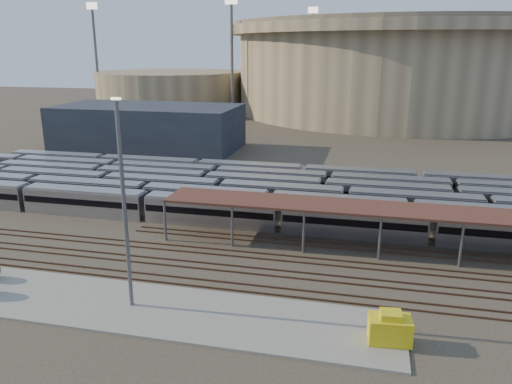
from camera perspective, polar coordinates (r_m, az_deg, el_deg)
name	(u,v)px	position (r m, az deg, el deg)	size (l,w,h in m)	color
ground	(225,250)	(59.54, -3.59, -6.61)	(420.00, 420.00, 0.00)	#383026
apron	(127,306)	(48.76, -14.58, -12.48)	(50.00, 9.00, 0.20)	gray
subway_trains	(268,193)	(75.54, 1.38, -0.11)	(130.35, 23.90, 3.60)	#A7A6AB
inspection_shed	(420,213)	(59.60, 18.23, -2.29)	(60.30, 6.00, 5.30)	#59595E
empty_tracks	(212,266)	(55.15, -5.09, -8.48)	(170.00, 9.62, 0.18)	#4C3323
stadium	(401,66)	(192.78, 16.28, 13.69)	(124.00, 124.00, 32.50)	gray
secondary_arena	(171,90)	(198.33, -9.64, 11.41)	(56.00, 56.00, 14.00)	gray
service_building	(148,127)	(120.34, -12.22, 7.27)	(42.00, 20.00, 10.00)	#1E232D
floodlight_0	(232,54)	(168.88, -2.78, 15.44)	(4.00, 1.00, 38.40)	#59595E
floodlight_1	(96,53)	(199.90, -17.83, 14.84)	(4.00, 1.00, 38.40)	#59595E
floodlight_3	(312,53)	(214.06, 6.39, 15.54)	(4.00, 1.00, 38.40)	#59595E
yard_light_pole	(124,206)	(44.91, -14.82, -1.61)	(0.81, 0.36, 18.94)	#59595E
yellow_equipment	(390,330)	(42.97, 15.04, -14.94)	(3.38, 2.11, 2.11)	gold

